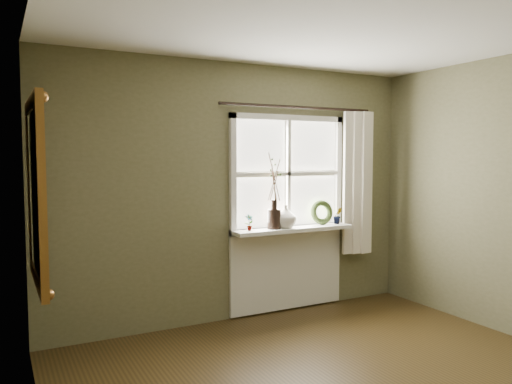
{
  "coord_description": "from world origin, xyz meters",
  "views": [
    {
      "loc": [
        -2.21,
        -2.3,
        1.67
      ],
      "look_at": [
        -0.19,
        1.55,
        1.35
      ],
      "focal_mm": 35.0,
      "sensor_mm": 36.0,
      "label": 1
    }
  ],
  "objects": [
    {
      "name": "curtain_rod",
      "position": [
        0.65,
        2.17,
        2.18
      ],
      "size": [
        1.84,
        0.03,
        0.03
      ],
      "primitive_type": "cylinder",
      "rotation": [
        0.0,
        1.57,
        0.0
      ],
      "color": "black",
      "rests_on": "wall_back"
    },
    {
      "name": "window_apron",
      "position": [
        0.55,
        2.23,
        0.46
      ],
      "size": [
        1.36,
        0.04,
        0.88
      ],
      "primitive_type": "cube",
      "color": "white",
      "rests_on": "ground"
    },
    {
      "name": "potted_plant_left",
      "position": [
        0.03,
        2.12,
        1.0
      ],
      "size": [
        0.09,
        0.07,
        0.17
      ],
      "primitive_type": "imported",
      "rotation": [
        0.0,
        0.0,
        0.09
      ],
      "color": "#31431D",
      "rests_on": "window_sill"
    },
    {
      "name": "wall_left",
      "position": [
        -2.05,
        0.0,
        1.3
      ],
      "size": [
        0.1,
        4.5,
        2.6
      ],
      "primitive_type": "cube",
      "color": "#646242",
      "rests_on": "ground"
    },
    {
      "name": "wall_back",
      "position": [
        0.0,
        2.3,
        1.3
      ],
      "size": [
        4.0,
        0.1,
        2.6
      ],
      "primitive_type": "cube",
      "color": "#646242",
      "rests_on": "ground"
    },
    {
      "name": "potted_plant_right",
      "position": [
        1.13,
        2.12,
        1.01
      ],
      "size": [
        0.12,
        0.1,
        0.18
      ],
      "primitive_type": "imported",
      "rotation": [
        0.0,
        0.0,
        -0.22
      ],
      "color": "#31431D",
      "rests_on": "window_sill"
    },
    {
      "name": "gilt_mirror",
      "position": [
        -1.96,
        1.52,
        1.42
      ],
      "size": [
        0.1,
        1.11,
        1.32
      ],
      "color": "white",
      "rests_on": "wall_left"
    },
    {
      "name": "cream_vase",
      "position": [
        0.46,
        2.12,
        1.04
      ],
      "size": [
        0.3,
        0.3,
        0.24
      ],
      "primitive_type": "imported",
      "rotation": [
        0.0,
        0.0,
        -0.4
      ],
      "color": "beige",
      "rests_on": "window_sill"
    },
    {
      "name": "curtain",
      "position": [
        1.39,
        2.13,
        1.37
      ],
      "size": [
        0.36,
        0.12,
        1.59
      ],
      "primitive_type": "cube",
      "color": "#EFE4CF",
      "rests_on": "wall_back"
    },
    {
      "name": "window_frame",
      "position": [
        0.55,
        2.23,
        1.48
      ],
      "size": [
        1.36,
        0.06,
        1.24
      ],
      "color": "white",
      "rests_on": "wall_back"
    },
    {
      "name": "dark_jug",
      "position": [
        0.32,
        2.12,
        1.02
      ],
      "size": [
        0.18,
        0.18,
        0.2
      ],
      "primitive_type": "cylinder",
      "rotation": [
        0.0,
        0.0,
        0.42
      ],
      "color": "black",
      "rests_on": "window_sill"
    },
    {
      "name": "wreath",
      "position": [
        0.94,
        2.16,
        1.02
      ],
      "size": [
        0.28,
        0.14,
        0.28
      ],
      "primitive_type": "torus",
      "rotation": [
        1.36,
        0.0,
        -0.06
      ],
      "color": "#31431D",
      "rests_on": "window_sill"
    },
    {
      "name": "ceiling",
      "position": [
        0.0,
        0.0,
        2.6
      ],
      "size": [
        4.5,
        4.5,
        0.0
      ],
      "primitive_type": "plane",
      "color": "silver",
      "rests_on": "ground"
    },
    {
      "name": "window_sill",
      "position": [
        0.55,
        2.12,
        0.9
      ],
      "size": [
        1.36,
        0.26,
        0.04
      ],
      "primitive_type": "cube",
      "color": "white",
      "rests_on": "wall_back"
    }
  ]
}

